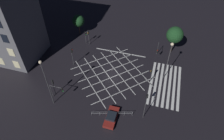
{
  "coord_description": "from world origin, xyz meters",
  "views": [
    {
      "loc": [
        -28.75,
        -8.3,
        29.79
      ],
      "look_at": [
        0.0,
        0.0,
        0.91
      ],
      "focal_mm": 32.0,
      "sensor_mm": 36.0,
      "label": 1
    }
  ],
  "objects_px": {
    "traffic_light_ne_main": "(88,35)",
    "waiting_car": "(111,117)",
    "traffic_light_median_north": "(72,54)",
    "traffic_light_nw_main": "(53,84)",
    "street_tree_near": "(175,35)",
    "street_lamp_east": "(45,76)",
    "street_lamp_west": "(170,53)",
    "traffic_light_median_south": "(151,73)",
    "traffic_light_se_main": "(158,49)",
    "street_tree_far": "(78,21)",
    "traffic_light_ne_cross": "(86,35)",
    "traffic_light_sw_main": "(146,102)",
    "traffic_light_nw_cross": "(58,90)"
  },
  "relations": [
    {
      "from": "traffic_light_nw_main",
      "to": "traffic_light_ne_cross",
      "type": "bearing_deg",
      "value": 1.18
    },
    {
      "from": "traffic_light_median_north",
      "to": "waiting_car",
      "type": "relative_size",
      "value": 1.03
    },
    {
      "from": "traffic_light_median_north",
      "to": "traffic_light_sw_main",
      "type": "distance_m",
      "value": 18.64
    },
    {
      "from": "traffic_light_se_main",
      "to": "street_tree_near",
      "type": "height_order",
      "value": "street_tree_near"
    },
    {
      "from": "traffic_light_median_north",
      "to": "traffic_light_ne_main",
      "type": "bearing_deg",
      "value": 85.81
    },
    {
      "from": "traffic_light_ne_main",
      "to": "traffic_light_nw_main",
      "type": "distance_m",
      "value": 16.52
    },
    {
      "from": "street_lamp_east",
      "to": "street_tree_near",
      "type": "relative_size",
      "value": 1.55
    },
    {
      "from": "traffic_light_median_south",
      "to": "street_lamp_east",
      "type": "distance_m",
      "value": 19.8
    },
    {
      "from": "traffic_light_ne_cross",
      "to": "traffic_light_nw_main",
      "type": "bearing_deg",
      "value": -88.82
    },
    {
      "from": "traffic_light_median_south",
      "to": "traffic_light_se_main",
      "type": "relative_size",
      "value": 0.99
    },
    {
      "from": "traffic_light_se_main",
      "to": "traffic_light_ne_main",
      "type": "distance_m",
      "value": 16.53
    },
    {
      "from": "traffic_light_ne_main",
      "to": "street_tree_near",
      "type": "bearing_deg",
      "value": 97.62
    },
    {
      "from": "traffic_light_nw_main",
      "to": "waiting_car",
      "type": "xyz_separation_m",
      "value": [
        -2.35,
        -11.74,
        -2.16
      ]
    },
    {
      "from": "traffic_light_sw_main",
      "to": "traffic_light_ne_cross",
      "type": "bearing_deg",
      "value": 47.01
    },
    {
      "from": "traffic_light_median_north",
      "to": "waiting_car",
      "type": "height_order",
      "value": "traffic_light_median_north"
    },
    {
      "from": "traffic_light_nw_main",
      "to": "street_lamp_west",
      "type": "relative_size",
      "value": 0.43
    },
    {
      "from": "street_lamp_west",
      "to": "street_tree_far",
      "type": "height_order",
      "value": "street_lamp_west"
    },
    {
      "from": "traffic_light_sw_main",
      "to": "waiting_car",
      "type": "distance_m",
      "value": 6.42
    },
    {
      "from": "traffic_light_sw_main",
      "to": "street_tree_near",
      "type": "bearing_deg",
      "value": -9.98
    },
    {
      "from": "traffic_light_ne_main",
      "to": "waiting_car",
      "type": "relative_size",
      "value": 0.92
    },
    {
      "from": "traffic_light_median_north",
      "to": "traffic_light_nw_main",
      "type": "bearing_deg",
      "value": -89.71
    },
    {
      "from": "street_lamp_east",
      "to": "waiting_car",
      "type": "bearing_deg",
      "value": -91.62
    },
    {
      "from": "traffic_light_se_main",
      "to": "street_tree_far",
      "type": "distance_m",
      "value": 20.99
    },
    {
      "from": "traffic_light_median_south",
      "to": "traffic_light_nw_cross",
      "type": "distance_m",
      "value": 18.0
    },
    {
      "from": "traffic_light_median_north",
      "to": "traffic_light_sw_main",
      "type": "bearing_deg",
      "value": -24.66
    },
    {
      "from": "street_lamp_east",
      "to": "traffic_light_ne_main",
      "type": "bearing_deg",
      "value": 0.26
    },
    {
      "from": "street_tree_far",
      "to": "traffic_light_ne_cross",
      "type": "bearing_deg",
      "value": -136.39
    },
    {
      "from": "traffic_light_nw_cross",
      "to": "street_lamp_west",
      "type": "bearing_deg",
      "value": 30.82
    },
    {
      "from": "traffic_light_se_main",
      "to": "traffic_light_nw_main",
      "type": "xyz_separation_m",
      "value": [
        -16.01,
        17.06,
        0.31
      ]
    },
    {
      "from": "traffic_light_se_main",
      "to": "street_lamp_east",
      "type": "xyz_separation_m",
      "value": [
        -18.05,
        16.44,
        4.68
      ]
    },
    {
      "from": "traffic_light_se_main",
      "to": "traffic_light_ne_cross",
      "type": "xyz_separation_m",
      "value": [
        0.89,
        17.4,
        -0.06
      ]
    },
    {
      "from": "traffic_light_median_south",
      "to": "waiting_car",
      "type": "bearing_deg",
      "value": 64.95
    },
    {
      "from": "traffic_light_median_north",
      "to": "street_lamp_east",
      "type": "height_order",
      "value": "street_lamp_east"
    },
    {
      "from": "street_lamp_west",
      "to": "street_tree_near",
      "type": "bearing_deg",
      "value": -4.61
    },
    {
      "from": "street_tree_near",
      "to": "traffic_light_se_main",
      "type": "bearing_deg",
      "value": 135.5
    },
    {
      "from": "traffic_light_ne_main",
      "to": "waiting_car",
      "type": "xyz_separation_m",
      "value": [
        -18.86,
        -11.2,
        -2.26
      ]
    },
    {
      "from": "traffic_light_ne_cross",
      "to": "street_lamp_west",
      "type": "xyz_separation_m",
      "value": [
        -6.78,
        -19.74,
        4.24
      ]
    },
    {
      "from": "traffic_light_median_north",
      "to": "street_tree_near",
      "type": "height_order",
      "value": "street_tree_near"
    },
    {
      "from": "traffic_light_nw_cross",
      "to": "traffic_light_ne_main",
      "type": "relative_size",
      "value": 0.83
    },
    {
      "from": "street_tree_near",
      "to": "traffic_light_median_south",
      "type": "bearing_deg",
      "value": 162.63
    },
    {
      "from": "traffic_light_median_north",
      "to": "traffic_light_se_main",
      "type": "xyz_separation_m",
      "value": [
        7.41,
        -17.1,
        -0.73
      ]
    },
    {
      "from": "street_tree_far",
      "to": "waiting_car",
      "type": "relative_size",
      "value": 1.27
    },
    {
      "from": "street_tree_far",
      "to": "traffic_light_nw_main",
      "type": "bearing_deg",
      "value": -170.25
    },
    {
      "from": "traffic_light_sw_main",
      "to": "street_lamp_east",
      "type": "height_order",
      "value": "street_lamp_east"
    },
    {
      "from": "traffic_light_nw_cross",
      "to": "street_tree_near",
      "type": "height_order",
      "value": "street_tree_near"
    },
    {
      "from": "traffic_light_median_north",
      "to": "street_tree_near",
      "type": "relative_size",
      "value": 0.67
    },
    {
      "from": "street_tree_far",
      "to": "waiting_car",
      "type": "xyz_separation_m",
      "value": [
        -22.52,
        -15.2,
        -3.33
      ]
    },
    {
      "from": "traffic_light_ne_cross",
      "to": "traffic_light_se_main",
      "type": "bearing_deg",
      "value": -2.91
    },
    {
      "from": "traffic_light_nw_cross",
      "to": "street_lamp_east",
      "type": "height_order",
      "value": "street_lamp_east"
    },
    {
      "from": "traffic_light_se_main",
      "to": "traffic_light_nw_main",
      "type": "relative_size",
      "value": 0.86
    }
  ]
}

